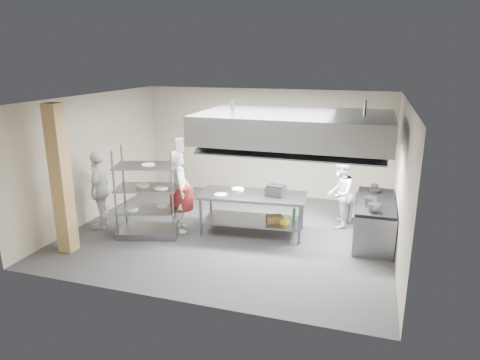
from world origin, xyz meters
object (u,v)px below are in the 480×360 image
(chef_head, at_px, (180,191))
(chef_line, at_px, (340,194))
(griddle, at_px, (276,191))
(pass_rack, at_px, (147,192))
(island, at_px, (252,214))
(cooking_range, at_px, (374,222))
(chef_plating, at_px, (100,189))
(stockpot, at_px, (370,201))

(chef_head, relative_size, chef_line, 1.15)
(chef_head, distance_m, griddle, 2.15)
(pass_rack, bearing_deg, chef_line, 7.81)
(island, xyz_separation_m, griddle, (0.50, 0.11, 0.55))
(chef_head, xyz_separation_m, griddle, (2.10, 0.45, 0.08))
(pass_rack, distance_m, chef_head, 0.72)
(island, relative_size, griddle, 5.77)
(pass_rack, relative_size, chef_head, 1.06)
(cooking_range, relative_size, chef_plating, 1.11)
(island, height_order, chef_line, chef_line)
(pass_rack, height_order, stockpot, pass_rack)
(chef_line, distance_m, stockpot, 1.17)
(cooking_range, bearing_deg, island, -171.28)
(chef_head, bearing_deg, chef_plating, 74.86)
(pass_rack, height_order, chef_head, pass_rack)
(griddle, bearing_deg, chef_head, -157.92)
(island, height_order, stockpot, stockpot)
(chef_head, height_order, griddle, chef_head)
(chef_line, bearing_deg, griddle, -53.22)
(island, bearing_deg, griddle, 7.36)
(pass_rack, bearing_deg, chef_plating, 159.08)
(chef_plating, distance_m, griddle, 4.04)
(pass_rack, bearing_deg, chef_head, 23.35)
(chef_head, bearing_deg, cooking_range, -105.67)
(chef_line, relative_size, chef_plating, 0.89)
(island, bearing_deg, cooking_range, 3.32)
(island, height_order, chef_head, chef_head)
(cooking_range, distance_m, stockpot, 0.70)
(chef_head, xyz_separation_m, stockpot, (4.09, 0.35, 0.06))
(pass_rack, bearing_deg, stockpot, -6.01)
(chef_plating, bearing_deg, chef_head, 81.20)
(chef_line, xyz_separation_m, griddle, (-1.32, -0.84, 0.20))
(chef_line, height_order, griddle, chef_line)
(chef_line, height_order, stockpot, chef_line)
(island, distance_m, chef_plating, 3.56)
(cooking_range, bearing_deg, pass_rack, -165.98)
(pass_rack, relative_size, cooking_range, 0.99)
(chef_head, relative_size, stockpot, 7.05)
(chef_head, bearing_deg, chef_line, -94.92)
(pass_rack, xyz_separation_m, chef_head, (0.56, 0.46, -0.06))
(pass_rack, height_order, griddle, pass_rack)
(cooking_range, distance_m, chef_plating, 6.19)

